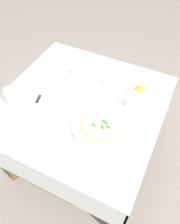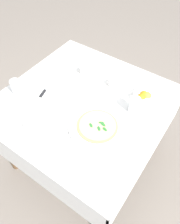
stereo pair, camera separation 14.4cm
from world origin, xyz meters
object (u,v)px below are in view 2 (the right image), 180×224
Objects in this scene: pizza at (98,126)px; coffee_cup_left_edge at (85,71)px; pizza_plate at (97,127)px; water_glass_back_corner at (17,88)px; coffee_cup_right_edge at (31,126)px; citrus_bowl at (144,96)px; dinner_knife at (46,89)px; water_glass_center_back at (134,106)px; coffee_cup_near_left at (114,84)px; napkin_folded at (46,90)px; menu_card at (21,112)px.

coffee_cup_left_edge reaches higher than pizza.
pizza_plate is 2.86× the size of water_glass_back_corner.
citrus_bowl is at bearing -35.91° from coffee_cup_right_edge.
water_glass_back_corner is at bearing 96.82° from pizza.
coffee_cup_right_edge is at bearing -168.10° from dinner_knife.
water_glass_back_corner reaches higher than pizza.
coffee_cup_left_edge is at bearing -29.60° from water_glass_back_corner.
dinner_knife reaches higher than pizza_plate.
water_glass_center_back reaches higher than dinner_knife.
coffee_cup_near_left is at bearing 16.25° from pizza_plate.
pizza_plate is 0.01m from pizza.
coffee_cup_near_left is at bearing -68.52° from napkin_folded.
napkin_folded is (0.30, 0.15, -0.02)m from coffee_cup_right_edge.
citrus_bowl reaches higher than coffee_cup_right_edge.
water_glass_back_corner is 0.20m from dinner_knife.
pizza_plate is at bearing 155.26° from water_glass_center_back.
coffee_cup_right_edge is at bearing 144.09° from citrus_bowl.
menu_card is (-0.26, -0.02, 0.01)m from dinner_knife.
coffee_cup_near_left is (0.01, -0.26, -0.00)m from coffee_cup_left_edge.
water_glass_center_back reaches higher than pizza.
water_glass_center_back is 0.63m from dinner_knife.
pizza_plate is 1.86× the size of dinner_knife.
water_glass_back_corner is 0.81m from water_glass_center_back.
citrus_bowl is (0.39, -0.12, 0.00)m from pizza.
citrus_bowl is (0.33, -0.60, 0.02)m from napkin_folded.
water_glass_center_back is (0.49, -0.45, 0.02)m from coffee_cup_right_edge.
coffee_cup_near_left is 0.87× the size of citrus_bowl.
pizza_plate is at bearing -163.75° from coffee_cup_near_left.
coffee_cup_near_left is (0.38, 0.11, 0.00)m from pizza.
coffee_cup_near_left is (0.38, 0.11, 0.02)m from pizza_plate.
citrus_bowl is at bearing -88.50° from coffee_cup_left_edge.
dinner_knife is (-0.31, 0.11, -0.00)m from coffee_cup_left_edge.
water_glass_center_back reaches higher than pizza_plate.
water_glass_back_corner is at bearing 96.83° from pizza_plate.
menu_card reaches higher than coffee_cup_left_edge.
pizza_plate is 2.40× the size of citrus_bowl.
water_glass_center_back is at bearing -24.74° from pizza_plate.
dinner_knife is at bearing 82.70° from pizza.
coffee_cup_right_edge is at bearing 125.86° from pizza_plate.
coffee_cup_right_edge is 1.16× the size of water_glass_center_back.
coffee_cup_right_edge is 0.34m from water_glass_back_corner.
pizza_plate is at bearing -1.67° from menu_card.
menu_card reaches higher than napkin_folded.
pizza_plate is 0.50m from menu_card.
coffee_cup_left_edge is 0.33m from dinner_knife.
dinner_knife is (0.00, 0.00, 0.01)m from napkin_folded.
coffee_cup_left_edge reaches higher than pizza_plate.
coffee_cup_left_edge is 0.52× the size of napkin_folded.
coffee_cup_left_edge is at bearing 44.43° from pizza_plate.
water_glass_back_corner is 0.65× the size of dinner_knife.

